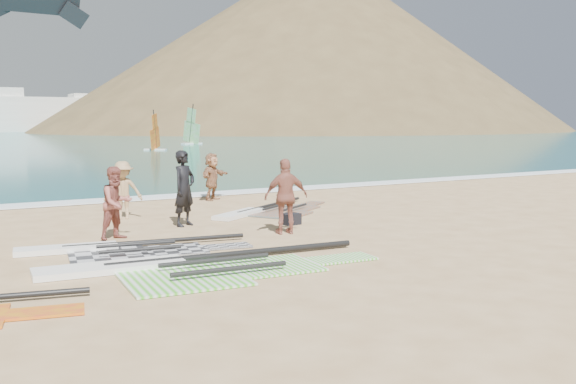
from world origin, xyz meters
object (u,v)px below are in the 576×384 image
gear_bag_near (291,219)px  person_wetsuit (184,188)px  rig_green (188,267)px  beachgoer_right (212,177)px  rig_orange (268,211)px  beachgoer_left (117,203)px  beachgoer_back (286,196)px  beachgoer_mid (123,190)px  rig_grey (116,250)px

gear_bag_near → person_wetsuit: person_wetsuit is taller
rig_green → beachgoer_right: bearing=68.4°
rig_orange → beachgoer_left: (-5.13, -1.96, 0.81)m
beachgoer_left → beachgoer_back: bearing=-40.9°
rig_orange → beachgoer_right: (-0.17, 3.76, 0.78)m
beachgoer_left → rig_orange: bearing=0.2°
beachgoer_right → beachgoer_mid: bearing=178.4°
beachgoer_mid → beachgoer_back: bearing=-38.1°
rig_orange → beachgoer_mid: size_ratio=2.95×
beachgoer_mid → beachgoer_back: beachgoer_back is taller
beachgoer_right → person_wetsuit: bearing=-157.3°
rig_green → beachgoer_mid: beachgoer_mid is taller
rig_green → gear_bag_near: (4.37, 3.54, 0.10)m
rig_green → gear_bag_near: 5.62m
rig_green → gear_bag_near: bearing=43.8°
beachgoer_back → beachgoer_right: beachgoer_back is taller
gear_bag_near → beachgoer_left: bearing=176.9°
rig_orange → beachgoer_left: beachgoer_left is taller
rig_grey → gear_bag_near: bearing=22.6°
rig_orange → beachgoer_back: (-1.33, -3.36, 0.88)m
beachgoer_back → rig_green: bearing=47.3°
beachgoer_back → beachgoer_right: size_ratio=1.12×
beachgoer_mid → gear_bag_near: bearing=-22.6°
gear_bag_near → beachgoer_left: beachgoer_left is taller
rig_grey → beachgoer_right: size_ratio=3.00×
beachgoer_right → rig_orange: bearing=-123.4°
rig_green → beachgoer_right: beachgoer_right is taller
gear_bag_near → beachgoer_right: beachgoer_right is taller
gear_bag_near → beachgoer_back: 1.61m
beachgoer_right → rig_grey: bearing=-162.9°
rig_grey → beachgoer_mid: beachgoer_mid is taller
gear_bag_near → beachgoer_right: bearing=86.8°
beachgoer_left → beachgoer_back: beachgoer_back is taller
gear_bag_near → beachgoer_right: (0.34, 5.98, 0.68)m
rig_orange → gear_bag_near: 2.28m
beachgoer_left → beachgoer_right: 7.58m
rig_green → beachgoer_left: beachgoer_left is taller
rig_grey → beachgoer_left: bearing=82.0°
rig_orange → beachgoer_mid: (-4.10, 1.07, 0.77)m
gear_bag_near → beachgoer_back: beachgoer_back is taller
rig_grey → beachgoer_back: beachgoer_back is taller
rig_orange → person_wetsuit: person_wetsuit is taller
rig_green → rig_orange: bearing=54.5°
gear_bag_near → beachgoer_left: 4.68m
rig_grey → person_wetsuit: (2.54, 2.49, 0.96)m
gear_bag_near → rig_orange: bearing=77.1°
rig_orange → person_wetsuit: 3.34m
beachgoer_mid → beachgoer_right: bearing=54.2°
beachgoer_mid → rig_grey: bearing=-88.3°
gear_bag_near → person_wetsuit: size_ratio=0.24×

